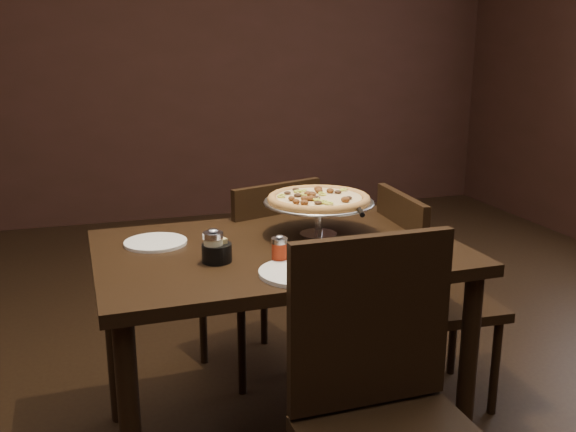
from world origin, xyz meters
name	(u,v)px	position (x,y,z in m)	size (l,w,h in m)	color
room	(288,66)	(0.06, 0.03, 1.40)	(6.04, 7.04, 2.84)	black
dining_table	(279,274)	(0.04, 0.08, 0.68)	(1.28, 0.87, 0.79)	black
pizza_stand	(319,199)	(0.22, 0.16, 0.92)	(0.41, 0.41, 0.17)	silver
parmesan_shaker	(213,247)	(-0.21, -0.02, 0.84)	(0.07, 0.07, 0.12)	#F6F1BF
pepper_flake_shaker	(279,250)	(0.00, -0.09, 0.83)	(0.05, 0.05, 0.09)	maroon
packet_caddy	(217,252)	(-0.19, -0.02, 0.82)	(0.10, 0.10, 0.08)	black
napkin_stack	(378,251)	(0.34, -0.10, 0.79)	(0.14, 0.14, 0.01)	white
plate_left	(156,242)	(-0.37, 0.23, 0.79)	(0.22, 0.22, 0.01)	white
plate_near	(300,272)	(0.03, -0.21, 0.79)	(0.26, 0.26, 0.01)	white
serving_spatula	(360,212)	(0.30, -0.03, 0.92)	(0.13, 0.13, 0.02)	silver
chair_far	(262,270)	(0.12, 0.62, 0.50)	(0.54, 0.54, 0.91)	black
chair_near	(390,416)	(0.12, -0.65, 0.54)	(0.47, 0.47, 0.99)	black
chair_side	(425,291)	(0.70, 0.20, 0.50)	(0.44, 0.44, 0.91)	black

